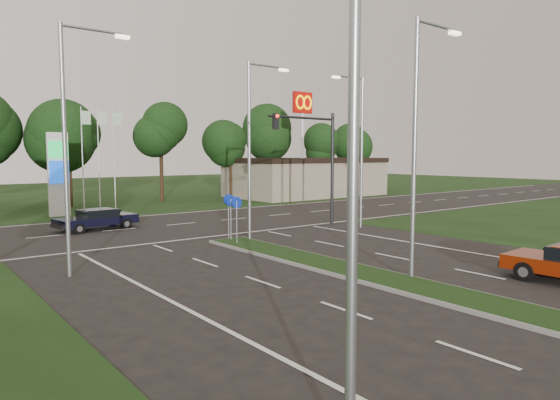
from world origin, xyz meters
TOP-DOWN VIEW (x-y plane):
  - verge_far at (0.00, 55.00)m, footprint 160.00×50.00m
  - cross_road at (0.00, 24.00)m, footprint 160.00×12.00m
  - median_kerb at (0.00, 4.00)m, footprint 2.00×26.00m
  - commercial_building at (22.00, 36.00)m, footprint 16.00×9.00m
  - streetlight_median_near at (1.00, 6.00)m, footprint 2.53×0.22m
  - streetlight_median_far at (1.00, 16.00)m, footprint 2.53×0.22m
  - streetlight_left_near at (-8.30, 0.00)m, footprint 2.53×0.22m
  - streetlight_left_far at (-8.30, 14.00)m, footprint 2.53×0.22m
  - streetlight_right_far at (8.80, 16.00)m, footprint 2.53×0.22m
  - traffic_signal at (7.19, 18.00)m, footprint 5.10×0.42m
  - median_signs at (0.00, 16.40)m, footprint 1.16×1.76m
  - gas_pylon at (-3.79, 33.05)m, footprint 5.80×1.26m
  - mcdonalds_sign at (18.00, 31.97)m, footprint 2.20×0.47m
  - treeline_far at (0.10, 39.93)m, footprint 6.00×6.00m
  - navy_sedan at (-4.03, 24.81)m, footprint 4.71×2.48m

SIDE VIEW (x-z plane):
  - verge_far at x=0.00m, z-range -0.01..0.01m
  - cross_road at x=0.00m, z-range -0.01..0.01m
  - median_kerb at x=0.00m, z-range 0.00..0.12m
  - navy_sedan at x=-4.03m, z-range 0.05..1.28m
  - median_signs at x=0.00m, z-range 0.52..2.90m
  - commercial_building at x=22.00m, z-range 0.00..4.00m
  - gas_pylon at x=-3.79m, z-range -0.80..7.20m
  - traffic_signal at x=7.19m, z-range 1.15..8.15m
  - streetlight_median_near at x=1.00m, z-range 0.58..9.58m
  - streetlight_median_far at x=1.00m, z-range 0.58..9.58m
  - streetlight_left_near at x=-8.30m, z-range 0.58..9.58m
  - streetlight_left_far at x=-8.30m, z-range 0.58..9.58m
  - streetlight_right_far at x=8.80m, z-range 0.58..9.58m
  - treeline_far at x=0.10m, z-range 1.88..11.78m
  - mcdonalds_sign at x=18.00m, z-range 2.79..13.19m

